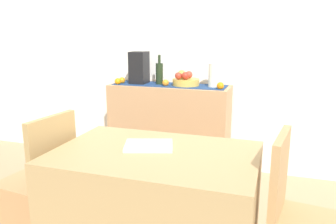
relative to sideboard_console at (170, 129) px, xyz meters
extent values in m
cube|color=tan|center=(0.23, -0.92, -0.46)|extent=(6.40, 6.40, 0.02)
cube|color=white|center=(0.23, 0.26, 0.90)|extent=(6.40, 0.06, 2.70)
cube|color=tan|center=(0.00, 0.00, 0.00)|extent=(1.19, 0.42, 0.90)
cube|color=navy|center=(0.00, 0.00, 0.45)|extent=(1.12, 0.32, 0.01)
cylinder|color=gold|center=(0.17, 0.00, 0.49)|extent=(0.26, 0.26, 0.06)
sphere|color=#A82F21|center=(0.18, -0.06, 0.56)|extent=(0.07, 0.07, 0.07)
sphere|color=#AC3626|center=(0.11, -0.06, 0.55)|extent=(0.07, 0.07, 0.07)
sphere|color=#B43B2C|center=(0.18, 0.05, 0.55)|extent=(0.07, 0.07, 0.07)
sphere|color=#8BA63C|center=(0.11, 0.04, 0.56)|extent=(0.08, 0.08, 0.08)
cylinder|color=#202E1A|center=(-0.11, 0.00, 0.55)|extent=(0.07, 0.07, 0.21)
cylinder|color=#202E1A|center=(-0.11, 0.00, 0.70)|extent=(0.03, 0.03, 0.08)
cube|color=black|center=(-0.32, 0.00, 0.61)|extent=(0.16, 0.18, 0.32)
cylinder|color=silver|center=(0.44, 0.00, 0.56)|extent=(0.10, 0.10, 0.23)
sphere|color=orange|center=(-0.50, -0.04, 0.48)|extent=(0.06, 0.06, 0.06)
sphere|color=orange|center=(-0.02, -0.07, 0.48)|extent=(0.07, 0.07, 0.07)
sphere|color=orange|center=(-0.50, -0.13, 0.48)|extent=(0.06, 0.06, 0.06)
sphere|color=orange|center=(0.52, -0.10, 0.48)|extent=(0.07, 0.07, 0.07)
cube|color=tan|center=(0.38, -1.44, -0.08)|extent=(1.16, 0.77, 0.74)
cube|color=white|center=(0.31, -1.37, 0.30)|extent=(0.33, 0.29, 0.02)
cube|color=tan|center=(-0.48, -1.44, -0.22)|extent=(0.44, 0.44, 0.45)
cube|color=tan|center=(-0.30, -1.46, 0.23)|extent=(0.09, 0.40, 0.45)
cube|color=tan|center=(1.06, -1.41, 0.23)|extent=(0.10, 0.40, 0.45)
camera|label=1|loc=(1.01, -3.14, 0.95)|focal=35.93mm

